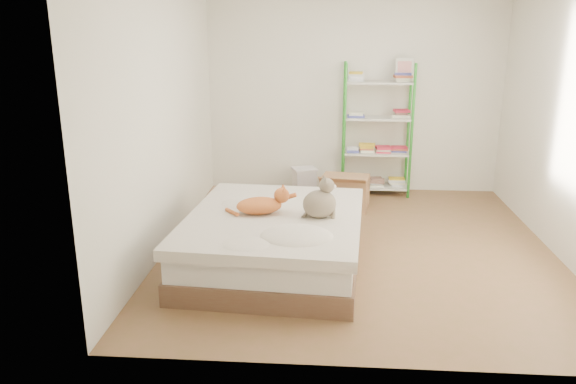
# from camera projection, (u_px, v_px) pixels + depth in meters

# --- Properties ---
(room) EXTENTS (3.81, 4.21, 2.61)m
(room) POSITION_uv_depth(u_px,v_px,m) (363.00, 118.00, 5.28)
(room) COLOR brown
(room) RESTS_ON ground
(bed) EXTENTS (1.68, 2.04, 0.49)m
(bed) POSITION_uv_depth(u_px,v_px,m) (275.00, 240.00, 5.13)
(bed) COLOR brown
(bed) RESTS_ON ground
(orange_cat) EXTENTS (0.54, 0.37, 0.20)m
(orange_cat) POSITION_uv_depth(u_px,v_px,m) (259.00, 203.00, 5.05)
(orange_cat) COLOR orange
(orange_cat) RESTS_ON bed
(grey_cat) EXTENTS (0.37, 0.33, 0.37)m
(grey_cat) POSITION_uv_depth(u_px,v_px,m) (320.00, 198.00, 4.93)
(grey_cat) COLOR gray
(grey_cat) RESTS_ON bed
(shelf_unit) EXTENTS (0.88, 0.36, 1.74)m
(shelf_unit) POSITION_uv_depth(u_px,v_px,m) (377.00, 135.00, 7.20)
(shelf_unit) COLOR green
(shelf_unit) RESTS_ON ground
(cardboard_box) EXTENTS (0.62, 0.61, 0.45)m
(cardboard_box) POSITION_uv_depth(u_px,v_px,m) (345.00, 192.00, 6.79)
(cardboard_box) COLOR #A67859
(cardboard_box) RESTS_ON ground
(white_bin) EXTENTS (0.37, 0.34, 0.34)m
(white_bin) POSITION_uv_depth(u_px,v_px,m) (304.00, 180.00, 7.41)
(white_bin) COLOR silver
(white_bin) RESTS_ON ground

